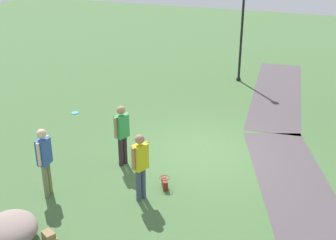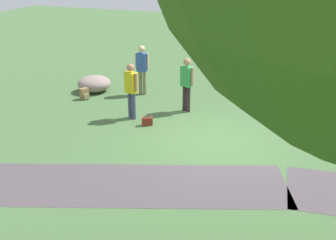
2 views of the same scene
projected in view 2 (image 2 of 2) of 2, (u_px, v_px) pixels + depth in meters
name	position (u px, v px, depth m)	size (l,w,h in m)	color
ground_plane	(216.00, 142.00, 11.17)	(48.00, 48.00, 0.00)	#46683B
footpath_segment_mid	(109.00, 184.00, 9.16)	(8.16, 4.36, 0.01)	#4F454A
lawn_boulder	(94.00, 84.00, 15.15)	(1.66, 1.63, 0.60)	gray
woman_with_handbag	(131.00, 87.00, 12.41)	(0.49, 0.35, 1.76)	#3D475E
man_near_boulder	(142.00, 66.00, 14.56)	(0.52, 0.27, 1.80)	#6E734D
passerby_on_path	(187.00, 81.00, 12.97)	(0.49, 0.35, 1.78)	#302328
handbag_on_grass	(147.00, 121.00, 12.22)	(0.37, 0.37, 0.31)	maroon
backpack_by_boulder	(85.00, 94.00, 14.40)	(0.34, 0.34, 0.40)	olive
frisbee_on_grass	(283.00, 91.00, 15.31)	(0.25, 0.25, 0.02)	#379BCE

